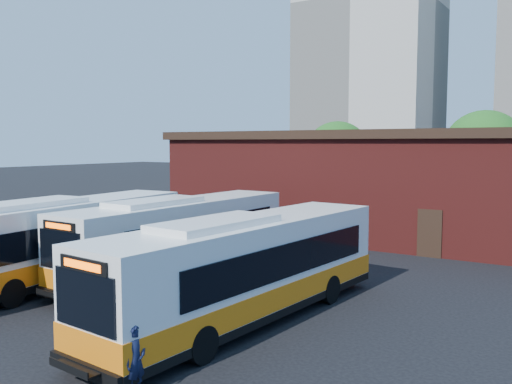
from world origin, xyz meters
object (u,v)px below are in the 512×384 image
Objects in this scene: bus_west at (63,243)px; bus_midwest at (180,239)px; bus_mideast at (247,273)px; transit_worker at (135,361)px.

bus_west is 4.79m from bus_midwest.
bus_mideast is at bearing -29.28° from bus_midwest.
bus_west is at bearing 63.10° from transit_worker.
bus_west is 1.03× the size of bus_midwest.
bus_midwest is (3.26, 3.50, -0.04)m from bus_west.
bus_west is 11.48m from transit_worker.
bus_mideast is at bearing 11.31° from transit_worker.
bus_mideast is (9.09, -0.07, -0.02)m from bus_west.
bus_mideast is at bearing -5.07° from bus_west.
bus_midwest is at bearing 38.95° from transit_worker.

